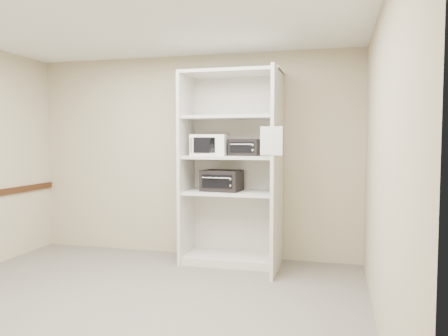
% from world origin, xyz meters
% --- Properties ---
extents(floor, '(4.50, 4.00, 0.01)m').
position_xyz_m(floor, '(0.00, 0.00, 0.00)').
color(floor, slate).
rests_on(floor, ground).
extents(ceiling, '(4.50, 4.00, 0.01)m').
position_xyz_m(ceiling, '(0.00, 0.00, 2.70)').
color(ceiling, white).
extents(wall_back, '(4.50, 0.02, 2.70)m').
position_xyz_m(wall_back, '(0.00, 2.00, 1.35)').
color(wall_back, '#B9A88B').
rests_on(wall_back, ground).
extents(wall_right, '(0.02, 4.00, 2.70)m').
position_xyz_m(wall_right, '(2.25, 0.00, 1.35)').
color(wall_right, '#B9A88B').
rests_on(wall_right, ground).
extents(shelving_unit, '(1.24, 0.92, 2.42)m').
position_xyz_m(shelving_unit, '(0.67, 1.70, 1.13)').
color(shelving_unit, silver).
rests_on(shelving_unit, floor).
extents(microwave, '(0.45, 0.35, 0.26)m').
position_xyz_m(microwave, '(0.35, 1.66, 1.50)').
color(microwave, white).
rests_on(microwave, shelving_unit).
extents(toaster_oven_upper, '(0.37, 0.28, 0.21)m').
position_xyz_m(toaster_oven_upper, '(0.78, 1.74, 1.47)').
color(toaster_oven_upper, black).
rests_on(toaster_oven_upper, shelving_unit).
extents(toaster_oven_lower, '(0.51, 0.41, 0.27)m').
position_xyz_m(toaster_oven_lower, '(0.50, 1.69, 1.05)').
color(toaster_oven_lower, black).
rests_on(toaster_oven_lower, shelving_unit).
extents(paper_sign, '(0.24, 0.02, 0.31)m').
position_xyz_m(paper_sign, '(1.21, 1.07, 1.56)').
color(paper_sign, white).
rests_on(paper_sign, shelving_unit).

